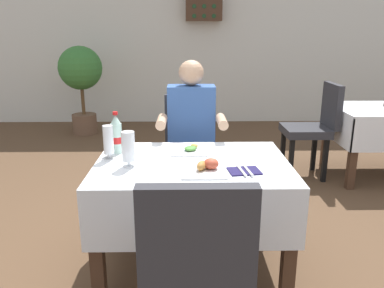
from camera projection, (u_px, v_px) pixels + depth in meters
The scene contains 16 objects.
ground_plane at pixel (177, 275), 2.40m from camera, with size 11.00×11.00×0.00m, color brown.
back_wall at pixel (181, 30), 6.17m from camera, with size 11.00×0.12×2.97m, color silver.
main_dining_table at pixel (192, 188), 2.32m from camera, with size 1.14×0.84×0.72m.
chair_far_diner_seat at pixel (190, 149), 3.09m from camera, with size 0.44×0.50×0.97m.
chair_near_camera_side at pixel (196, 267), 1.54m from camera, with size 0.44×0.50×0.97m.
seated_diner_far at pixel (191, 133), 2.95m from camera, with size 0.50×0.46×1.26m.
plate_near_camera at pixel (206, 168), 2.10m from camera, with size 0.24×0.24×0.07m.
plate_far_diner at pixel (190, 150), 2.46m from camera, with size 0.23×0.23×0.04m.
beer_glass_left at pixel (108, 142), 2.29m from camera, with size 0.07×0.07×0.21m.
beer_glass_middle at pixel (128, 149), 2.16m from camera, with size 0.08×0.08×0.20m.
cola_bottle_primary at pixel (116, 135), 2.41m from camera, with size 0.07×0.07×0.26m.
napkin_cutlery_set at pixel (244, 171), 2.11m from camera, with size 0.19×0.20×0.01m.
background_dining_table at pixel (378, 126), 3.93m from camera, with size 0.89×0.83×0.72m.
background_chair_left at pixel (314, 124), 3.92m from camera, with size 0.50×0.44×0.97m.
potted_plant_corner at pixel (81, 76), 5.54m from camera, with size 0.62×0.62×1.28m.
wall_bottle_rack at pixel (204, 7), 5.92m from camera, with size 0.56×0.21×0.42m.
Camera 1 is at (0.06, -2.08, 1.46)m, focal length 36.02 mm.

